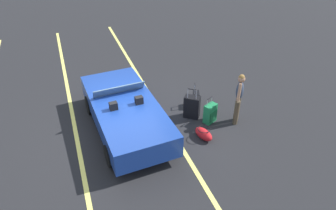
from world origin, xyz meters
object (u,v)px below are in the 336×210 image
object	(u,v)px
suitcase_large_black	(192,107)
suitcase_medium_bright	(210,113)
convertible_car	(123,109)
duffel_bag	(204,134)
traveler_person	(239,96)
suitcase_small_carryon	(196,99)

from	to	relation	value
suitcase_large_black	suitcase_medium_bright	world-z (taller)	suitcase_large_black
convertible_car	duffel_bag	distance (m)	2.46
suitcase_large_black	traveler_person	xyz separation A→B (m)	(-0.71, -1.17, 0.56)
suitcase_small_carryon	duffel_bag	xyz separation A→B (m)	(-1.64, 0.50, -0.10)
suitcase_large_black	duffel_bag	xyz separation A→B (m)	(-1.09, 0.10, -0.21)
convertible_car	traveler_person	xyz separation A→B (m)	(-1.03, -3.26, 0.34)
suitcase_large_black	suitcase_small_carryon	size ratio (longest dim) A/B	1.32
suitcase_small_carryon	convertible_car	bearing A→B (deg)	-153.93
suitcase_small_carryon	duffel_bag	bearing A→B (deg)	-86.36
duffel_bag	traveler_person	size ratio (longest dim) A/B	0.42
suitcase_large_black	duffel_bag	size ratio (longest dim) A/B	1.53
convertible_car	suitcase_medium_bright	size ratio (longest dim) A/B	4.98
convertible_car	traveler_person	world-z (taller)	traveler_person
suitcase_medium_bright	duffel_bag	bearing A→B (deg)	-65.56
convertible_car	duffel_bag	world-z (taller)	convertible_car
suitcase_medium_bright	suitcase_small_carryon	world-z (taller)	suitcase_medium_bright
suitcase_medium_bright	duffel_bag	size ratio (longest dim) A/B	1.22
convertible_car	suitcase_large_black	xyz separation A→B (m)	(-0.31, -2.09, -0.22)
duffel_bag	convertible_car	bearing A→B (deg)	54.84
convertible_car	traveler_person	size ratio (longest dim) A/B	2.56
suitcase_medium_bright	suitcase_small_carryon	size ratio (longest dim) A/B	1.05
suitcase_medium_bright	duffel_bag	world-z (taller)	suitcase_medium_bright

